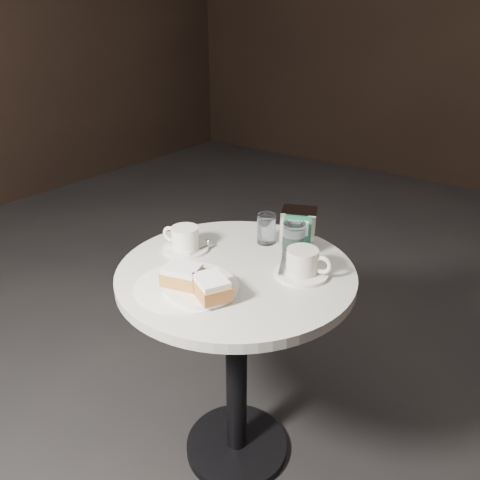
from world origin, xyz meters
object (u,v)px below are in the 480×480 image
object	(u,v)px
water_glass_right	(294,241)
napkin_dispenser	(299,228)
coffee_cup_right	(303,264)
cafe_table	(236,324)
beignet_plate	(199,284)
water_glass_left	(266,229)
coffee_cup_left	(185,240)

from	to	relation	value
water_glass_right	napkin_dispenser	distance (m)	0.07
coffee_cup_right	napkin_dispenser	xyz separation A→B (m)	(-0.10, 0.15, 0.03)
coffee_cup_right	napkin_dispenser	size ratio (longest dim) A/B	1.37
cafe_table	beignet_plate	world-z (taller)	beignet_plate
water_glass_left	napkin_dispenser	distance (m)	0.10
cafe_table	coffee_cup_right	distance (m)	0.30
cafe_table	water_glass_right	size ratio (longest dim) A/B	6.71
coffee_cup_left	water_glass_right	distance (m)	0.34
cafe_table	napkin_dispenser	distance (m)	0.36
water_glass_left	napkin_dispenser	bearing A→B (deg)	20.25
water_glass_left	beignet_plate	bearing A→B (deg)	-86.19
coffee_cup_right	water_glass_left	xyz separation A→B (m)	(-0.20, 0.12, 0.01)
beignet_plate	coffee_cup_right	world-z (taller)	coffee_cup_right
coffee_cup_right	beignet_plate	bearing A→B (deg)	-136.68
cafe_table	coffee_cup_left	size ratio (longest dim) A/B	4.34
cafe_table	water_glass_left	distance (m)	0.32
beignet_plate	water_glass_right	distance (m)	0.34
coffee_cup_left	water_glass_left	world-z (taller)	water_glass_left
beignet_plate	napkin_dispenser	distance (m)	0.41
cafe_table	beignet_plate	xyz separation A→B (m)	(-0.00, -0.16, 0.22)
water_glass_left	napkin_dispenser	world-z (taller)	napkin_dispenser
cafe_table	water_glass_right	bearing A→B (deg)	60.02
cafe_table	coffee_cup_left	bearing A→B (deg)	178.63
cafe_table	water_glass_right	world-z (taller)	water_glass_right
coffee_cup_left	coffee_cup_right	distance (m)	0.39
cafe_table	water_glass_right	distance (m)	0.32
coffee_cup_left	water_glass_left	xyz separation A→B (m)	(0.18, 0.19, 0.01)
water_glass_left	cafe_table	bearing A→B (deg)	-82.68
coffee_cup_right	cafe_table	bearing A→B (deg)	-165.82
cafe_table	napkin_dispenser	world-z (taller)	napkin_dispenser
cafe_table	water_glass_left	world-z (taller)	water_glass_left
cafe_table	water_glass_right	xyz separation A→B (m)	(0.10, 0.17, 0.25)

